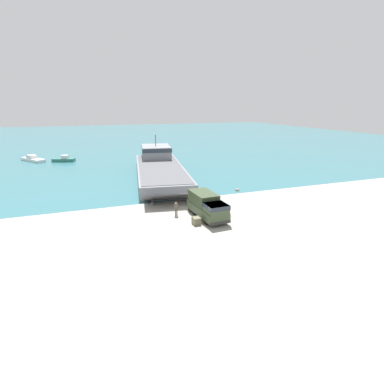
{
  "coord_description": "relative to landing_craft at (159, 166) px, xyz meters",
  "views": [
    {
      "loc": [
        -12.58,
        -36.69,
        13.46
      ],
      "look_at": [
        0.89,
        0.84,
        1.85
      ],
      "focal_mm": 28.0,
      "sensor_mm": 36.0,
      "label": 1
    }
  ],
  "objects": [
    {
      "name": "soldier_on_ramp",
      "position": [
        -3.6,
        -23.63,
        -0.63
      ],
      "size": [
        0.5,
        0.42,
        1.81
      ],
      "rotation": [
        0.0,
        0.0,
        4.22
      ],
      "color": "#4C4738",
      "rests_on": "ground_plane"
    },
    {
      "name": "shoreline_rock_a",
      "position": [
        -5.46,
        -18.09,
        -1.69
      ],
      "size": [
        0.55,
        0.55,
        0.55
      ],
      "primitive_type": "sphere",
      "color": "#66605B",
      "rests_on": "ground_plane"
    },
    {
      "name": "moored_boat_a",
      "position": [
        -26.16,
        25.29,
        -1.18
      ],
      "size": [
        6.38,
        7.75,
        1.52
      ],
      "rotation": [
        0.0,
        0.0,
        3.76
      ],
      "color": "white",
      "rests_on": "ground_plane"
    },
    {
      "name": "mooring_bollard",
      "position": [
        -5.38,
        -17.79,
        -1.2
      ],
      "size": [
        0.29,
        0.29,
        0.9
      ],
      "color": "#333338",
      "rests_on": "ground_plane"
    },
    {
      "name": "water_surface",
      "position": [
        -1.13,
        72.6,
        -1.68
      ],
      "size": [
        240.0,
        180.0,
        0.01
      ],
      "primitive_type": "cube",
      "color": "#336B75",
      "rests_on": "ground_plane"
    },
    {
      "name": "military_truck",
      "position": [
        -0.11,
        -25.44,
        -0.15
      ],
      "size": [
        3.01,
        7.15,
        2.92
      ],
      "rotation": [
        0.0,
        0.0,
        -1.51
      ],
      "color": "#3D4C33",
      "rests_on": "ground_plane"
    },
    {
      "name": "ground_plane",
      "position": [
        -1.13,
        -21.01,
        -1.69
      ],
      "size": [
        240.0,
        240.0,
        0.0
      ],
      "primitive_type": "plane",
      "color": "#9E998E"
    },
    {
      "name": "cargo_crate",
      "position": [
        -2.19,
        -27.1,
        -1.26
      ],
      "size": [
        0.87,
        1.04,
        0.84
      ],
      "primitive_type": "cube",
      "rotation": [
        0.0,
        0.0,
        0.03
      ],
      "color": "#6B664C",
      "rests_on": "ground_plane"
    },
    {
      "name": "shoreline_rock_b",
      "position": [
        9.14,
        -15.96,
        -1.69
      ],
      "size": [
        0.77,
        0.77,
        0.77
      ],
      "primitive_type": "sphere",
      "color": "gray",
      "rests_on": "ground_plane"
    },
    {
      "name": "landing_craft",
      "position": [
        0.0,
        0.0,
        0.0
      ],
      "size": [
        13.2,
        34.58,
        7.16
      ],
      "rotation": [
        0.0,
        0.0,
        -0.16
      ],
      "color": "gray",
      "rests_on": "ground_plane"
    },
    {
      "name": "moored_boat_b",
      "position": [
        -18.82,
        21.99,
        -1.16
      ],
      "size": [
        5.56,
        3.36,
        1.59
      ],
      "rotation": [
        0.0,
        0.0,
        1.27
      ],
      "color": "#2D7060",
      "rests_on": "ground_plane"
    }
  ]
}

